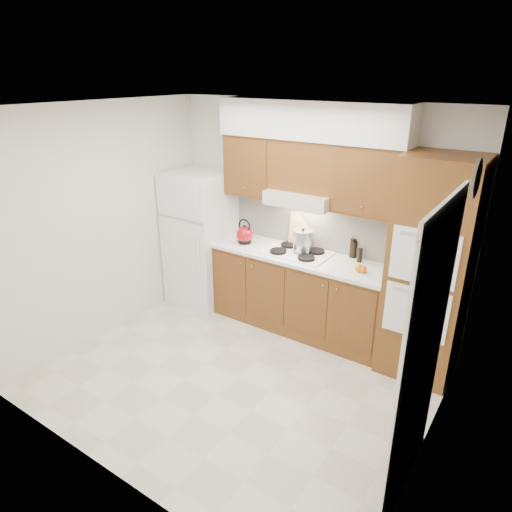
{
  "coord_description": "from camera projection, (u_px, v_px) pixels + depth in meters",
  "views": [
    {
      "loc": [
        2.29,
        -3.05,
        2.87
      ],
      "look_at": [
        -0.08,
        0.45,
        1.15
      ],
      "focal_mm": 32.0,
      "sensor_mm": 36.0,
      "label": 1
    }
  ],
  "objects": [
    {
      "name": "stock_pot",
      "position": [
        303.0,
        241.0,
        5.16
      ],
      "size": [
        0.25,
        0.25,
        0.23
      ],
      "primitive_type": "cylinder",
      "rotation": [
        0.0,
        0.0,
        -0.14
      ],
      "color": "#ADADB1",
      "rests_on": "cooktop"
    },
    {
      "name": "cooktop",
      "position": [
        297.0,
        253.0,
        5.2
      ],
      "size": [
        0.74,
        0.5,
        0.01
      ],
      "primitive_type": "cube",
      "color": "white",
      "rests_on": "countertop"
    },
    {
      "name": "condiment_c",
      "position": [
        360.0,
        255.0,
        4.94
      ],
      "size": [
        0.07,
        0.07,
        0.16
      ],
      "primitive_type": "cylinder",
      "rotation": [
        0.0,
        0.0,
        -0.38
      ],
      "color": "black",
      "rests_on": "countertop"
    },
    {
      "name": "fridge",
      "position": [
        201.0,
        238.0,
        5.89
      ],
      "size": [
        0.75,
        0.72,
        1.72
      ],
      "primitive_type": "cube",
      "color": "white",
      "rests_on": "floor"
    },
    {
      "name": "wall_back",
      "position": [
        312.0,
        217.0,
        5.27
      ],
      "size": [
        3.6,
        0.02,
        2.6
      ],
      "primitive_type": "cube",
      "color": "silver",
      "rests_on": "floor"
    },
    {
      "name": "kettle",
      "position": [
        244.0,
        235.0,
        5.46
      ],
      "size": [
        0.22,
        0.22,
        0.2
      ],
      "primitive_type": "sphere",
      "rotation": [
        0.0,
        0.0,
        0.09
      ],
      "color": "#9B0B13",
      "rests_on": "countertop"
    },
    {
      "name": "doorway",
      "position": [
        421.0,
        367.0,
        3.02
      ],
      "size": [
        0.02,
        0.9,
        2.1
      ],
      "primitive_type": "cube",
      "color": "black",
      "rests_on": "floor"
    },
    {
      "name": "backsplash",
      "position": [
        313.0,
        224.0,
        5.28
      ],
      "size": [
        2.11,
        0.03,
        0.56
      ],
      "primitive_type": "cube",
      "color": "white",
      "rests_on": "countertop"
    },
    {
      "name": "condiment_a",
      "position": [
        353.0,
        248.0,
        5.05
      ],
      "size": [
        0.07,
        0.07,
        0.22
      ],
      "primitive_type": "cylinder",
      "rotation": [
        0.0,
        0.0,
        0.21
      ],
      "color": "black",
      "rests_on": "countertop"
    },
    {
      "name": "oven_cabinet",
      "position": [
        430.0,
        271.0,
        4.35
      ],
      "size": [
        0.7,
        0.65,
        2.2
      ],
      "primitive_type": "cube",
      "color": "brown",
      "rests_on": "floor"
    },
    {
      "name": "wall_right",
      "position": [
        442.0,
        313.0,
        3.19
      ],
      "size": [
        0.02,
        3.0,
        2.6
      ],
      "primitive_type": "cube",
      "color": "silver",
      "rests_on": "floor"
    },
    {
      "name": "orange_far",
      "position": [
        359.0,
        268.0,
        4.71
      ],
      "size": [
        0.11,
        0.11,
        0.08
      ],
      "primitive_type": "sphere",
      "rotation": [
        0.0,
        0.0,
        -0.35
      ],
      "color": "orange",
      "rests_on": "countertop"
    },
    {
      "name": "cutting_board",
      "position": [
        301.0,
        230.0,
        5.35
      ],
      "size": [
        0.3,
        0.15,
        0.38
      ],
      "primitive_type": "cube",
      "rotation": [
        -0.21,
        0.0,
        0.2
      ],
      "color": "tan",
      "rests_on": "countertop"
    },
    {
      "name": "wall_clock",
      "position": [
        477.0,
        178.0,
        3.3
      ],
      "size": [
        0.02,
        0.3,
        0.3
      ],
      "primitive_type": "cylinder",
      "rotation": [
        0.0,
        1.57,
        0.0
      ],
      "color": "#3F3833",
      "rests_on": "wall_right"
    },
    {
      "name": "countertop",
      "position": [
        300.0,
        256.0,
        5.17
      ],
      "size": [
        2.13,
        0.62,
        0.04
      ],
      "primitive_type": "cube",
      "color": "white",
      "rests_on": "base_cabinets"
    },
    {
      "name": "upper_cab_over_hood",
      "position": [
        306.0,
        165.0,
        4.93
      ],
      "size": [
        0.75,
        0.33,
        0.55
      ],
      "primitive_type": "cube",
      "color": "brown",
      "rests_on": "range_hood"
    },
    {
      "name": "soffit",
      "position": [
        311.0,
        120.0,
        4.71
      ],
      "size": [
        2.13,
        0.36,
        0.4
      ],
      "primitive_type": "cube",
      "color": "silver",
      "rests_on": "wall_back"
    },
    {
      "name": "orange_near",
      "position": [
        363.0,
        269.0,
        4.68
      ],
      "size": [
        0.1,
        0.1,
        0.08
      ],
      "primitive_type": "sphere",
      "rotation": [
        0.0,
        0.0,
        0.32
      ],
      "color": "orange",
      "rests_on": "countertop"
    },
    {
      "name": "condiment_b",
      "position": [
        354.0,
        250.0,
        5.05
      ],
      "size": [
        0.06,
        0.06,
        0.19
      ],
      "primitive_type": "cylinder",
      "rotation": [
        0.0,
        0.0,
        0.08
      ],
      "color": "black",
      "rests_on": "countertop"
    },
    {
      "name": "base_cabinets",
      "position": [
        299.0,
        293.0,
        5.35
      ],
      "size": [
        2.11,
        0.6,
        0.9
      ],
      "primitive_type": "cube",
      "color": "brown",
      "rests_on": "floor"
    },
    {
      "name": "range_hood",
      "position": [
        302.0,
        198.0,
        5.01
      ],
      "size": [
        0.75,
        0.45,
        0.15
      ],
      "primitive_type": "cube",
      "color": "silver",
      "rests_on": "wall_back"
    },
    {
      "name": "upper_cab_right",
      "position": [
        371.0,
        181.0,
        4.57
      ],
      "size": [
        0.73,
        0.33,
        0.7
      ],
      "primitive_type": "cube",
      "color": "brown",
      "rests_on": "wall_back"
    },
    {
      "name": "floor",
      "position": [
        238.0,
        377.0,
        4.61
      ],
      "size": [
        3.6,
        3.6,
        0.0
      ],
      "primitive_type": "plane",
      "color": "beige",
      "rests_on": "ground"
    },
    {
      "name": "ceiling",
      "position": [
        233.0,
        107.0,
        3.63
      ],
      "size": [
        3.6,
        3.6,
        0.0
      ],
      "primitive_type": "plane",
      "color": "white",
      "rests_on": "wall_back"
    },
    {
      "name": "wall_left",
      "position": [
        105.0,
        223.0,
        5.06
      ],
      "size": [
        0.02,
        3.0,
        2.6
      ],
      "primitive_type": "cube",
      "color": "silver",
      "rests_on": "floor"
    },
    {
      "name": "upper_cab_left",
      "position": [
        253.0,
        165.0,
        5.31
      ],
      "size": [
        0.63,
        0.33,
        0.7
      ],
      "primitive_type": "cube",
      "color": "brown",
      "rests_on": "wall_back"
    }
  ]
}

